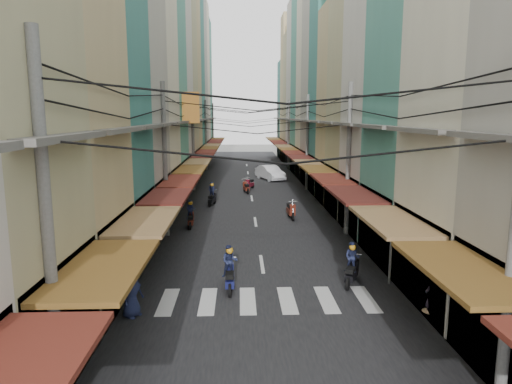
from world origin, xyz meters
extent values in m
plane|color=slate|center=(0.00, 0.00, 0.00)|extent=(160.00, 160.00, 0.00)
cube|color=black|center=(0.00, 20.00, 0.01)|extent=(10.00, 80.00, 0.02)
cube|color=slate|center=(-6.50, 20.00, 0.03)|extent=(3.00, 80.00, 0.06)
cube|color=slate|center=(6.50, 20.00, 0.03)|extent=(3.00, 80.00, 0.06)
cube|color=silver|center=(-3.50, -6.00, 0.03)|extent=(0.55, 2.40, 0.01)
cube|color=silver|center=(-2.10, -6.00, 0.03)|extent=(0.55, 2.40, 0.01)
cube|color=silver|center=(-0.70, -6.00, 0.03)|extent=(0.55, 2.40, 0.01)
cube|color=silver|center=(0.70, -6.00, 0.03)|extent=(0.55, 2.40, 0.01)
cube|color=silver|center=(2.10, -6.00, 0.03)|extent=(0.55, 2.40, 0.01)
cube|color=silver|center=(3.50, -6.00, 0.03)|extent=(0.55, 2.40, 0.01)
cube|color=black|center=(-5.60, -10.98, 1.60)|extent=(1.20, 4.53, 3.20)
cube|color=brown|center=(-4.10, -10.98, 3.00)|extent=(1.80, 4.34, 0.12)
cube|color=#595651|center=(-4.75, -10.98, 6.00)|extent=(0.50, 4.24, 0.15)
cube|color=tan|center=(-8.00, -6.27, 7.90)|extent=(6.00, 4.70, 15.81)
cube|color=black|center=(-5.60, -6.27, 1.60)|extent=(1.20, 4.52, 3.20)
cube|color=olive|center=(-4.10, -6.27, 3.00)|extent=(1.80, 4.33, 0.12)
cube|color=#595651|center=(-4.75, -6.27, 6.00)|extent=(0.50, 4.23, 0.15)
cube|color=#397D77|center=(-8.00, -1.76, 9.62)|extent=(6.00, 4.30, 19.25)
cube|color=black|center=(-5.60, -1.76, 1.60)|extent=(1.20, 4.13, 3.20)
cube|color=#551E18|center=(-4.10, -1.76, 3.00)|extent=(1.80, 3.96, 0.12)
cube|color=#595651|center=(-4.75, -1.76, 6.00)|extent=(0.50, 3.87, 0.15)
cube|color=#AAA69B|center=(-8.00, 2.96, 10.47)|extent=(6.00, 5.14, 20.93)
cube|color=black|center=(-5.60, 2.96, 1.60)|extent=(1.20, 4.94, 3.20)
cube|color=maroon|center=(-4.10, 2.96, 3.00)|extent=(1.80, 4.73, 0.12)
cube|color=#595651|center=(-4.75, 2.96, 6.00)|extent=(0.50, 4.63, 0.15)
cube|color=beige|center=(-8.00, 8.00, 8.72)|extent=(6.00, 4.95, 17.43)
cube|color=black|center=(-5.60, 8.00, 1.60)|extent=(1.20, 4.75, 3.20)
cube|color=brown|center=(-4.10, 8.00, 3.00)|extent=(1.80, 4.56, 0.12)
cube|color=#595651|center=(-4.75, 8.00, 6.00)|extent=(0.50, 4.46, 0.15)
cube|color=#509B8A|center=(-8.00, 12.98, 8.16)|extent=(6.00, 4.99, 16.32)
cube|color=black|center=(-5.60, 12.98, 1.60)|extent=(1.20, 4.80, 3.20)
cube|color=olive|center=(-4.10, 12.98, 3.00)|extent=(1.80, 4.60, 0.12)
cube|color=#595651|center=(-4.75, 12.98, 6.00)|extent=(0.50, 4.50, 0.15)
cube|color=beige|center=(-8.00, 17.80, 11.44)|extent=(6.00, 4.65, 22.87)
cube|color=black|center=(-5.60, 17.80, 1.60)|extent=(1.20, 4.46, 3.20)
cube|color=#551E18|center=(-4.10, 17.80, 3.00)|extent=(1.80, 4.27, 0.12)
cube|color=#595651|center=(-4.75, 17.80, 6.00)|extent=(0.50, 4.18, 0.15)
cube|color=tan|center=(-8.00, 22.57, 10.29)|extent=(6.00, 4.89, 20.58)
cube|color=black|center=(-5.60, 22.57, 1.60)|extent=(1.20, 4.70, 3.20)
cube|color=maroon|center=(-4.10, 22.57, 3.00)|extent=(1.80, 4.50, 0.12)
cube|color=#595651|center=(-4.75, 22.57, 6.00)|extent=(0.50, 4.40, 0.15)
cube|color=tan|center=(-8.00, 27.27, 9.22)|extent=(6.00, 4.52, 18.44)
cube|color=black|center=(-5.60, 27.27, 1.60)|extent=(1.20, 4.34, 3.20)
cube|color=brown|center=(-4.10, 27.27, 3.00)|extent=(1.80, 4.16, 0.12)
cube|color=#595651|center=(-4.75, 27.27, 6.00)|extent=(0.50, 4.07, 0.15)
cube|color=#397D77|center=(-8.00, 32.13, 10.31)|extent=(6.00, 5.20, 20.63)
cube|color=black|center=(-5.60, 32.13, 1.60)|extent=(1.20, 4.99, 3.20)
cube|color=olive|center=(-4.10, 32.13, 3.00)|extent=(1.80, 4.78, 0.12)
cube|color=#595651|center=(-4.75, 32.13, 6.00)|extent=(0.50, 4.68, 0.15)
cube|color=#AAA69B|center=(-8.00, 37.20, 11.85)|extent=(6.00, 4.94, 23.70)
cube|color=black|center=(-5.60, 37.20, 1.60)|extent=(1.20, 4.74, 3.20)
cube|color=#551E18|center=(-4.10, 37.20, 3.00)|extent=(1.80, 4.55, 0.12)
cube|color=#595651|center=(-4.75, 37.20, 6.00)|extent=(0.50, 4.45, 0.15)
cube|color=beige|center=(-8.00, 42.14, 10.56)|extent=(6.00, 4.96, 21.12)
cube|color=black|center=(-5.60, 42.14, 1.60)|extent=(1.20, 4.76, 3.20)
cube|color=maroon|center=(-4.10, 42.14, 3.00)|extent=(1.80, 4.56, 0.12)
cube|color=#595651|center=(-4.75, 42.14, 6.00)|extent=(0.50, 4.46, 0.15)
cube|color=#509B8A|center=(-8.00, 47.14, 9.95)|extent=(6.00, 5.04, 19.90)
cube|color=black|center=(-5.60, 47.14, 1.60)|extent=(1.20, 4.84, 3.20)
cube|color=brown|center=(-4.10, 47.14, 3.00)|extent=(1.80, 4.64, 0.12)
cube|color=#595651|center=(-4.75, 47.14, 6.00)|extent=(0.50, 4.54, 0.15)
cube|color=brown|center=(-4.40, 12.00, 7.00)|extent=(1.20, 0.40, 2.20)
cube|color=brown|center=(4.10, -11.40, 3.00)|extent=(1.80, 4.35, 0.12)
cube|color=#595651|center=(4.75, -11.40, 6.00)|extent=(0.50, 4.25, 0.15)
cube|color=black|center=(5.60, -6.55, 1.60)|extent=(1.20, 4.78, 3.20)
cube|color=olive|center=(4.10, -6.55, 3.00)|extent=(1.80, 4.58, 0.12)
cube|color=#595651|center=(4.75, -6.55, 6.00)|extent=(0.50, 4.48, 0.15)
cube|color=#509B8A|center=(8.00, -1.55, 7.54)|extent=(6.00, 5.03, 15.08)
cube|color=black|center=(5.60, -1.55, 1.60)|extent=(1.20, 4.83, 3.20)
cube|color=#551E18|center=(4.10, -1.55, 3.00)|extent=(1.80, 4.63, 0.12)
cube|color=#595651|center=(4.75, -1.55, 6.00)|extent=(0.50, 4.53, 0.15)
cube|color=beige|center=(8.00, 3.36, 10.83)|extent=(6.00, 4.79, 21.66)
cube|color=black|center=(5.60, 3.36, 1.60)|extent=(1.20, 4.60, 3.20)
cube|color=maroon|center=(4.10, 3.36, 3.00)|extent=(1.80, 4.41, 0.12)
cube|color=#595651|center=(4.75, 3.36, 6.00)|extent=(0.50, 4.31, 0.15)
cube|color=tan|center=(8.00, 8.02, 10.37)|extent=(6.00, 4.52, 20.74)
cube|color=black|center=(5.60, 8.02, 1.60)|extent=(1.20, 4.34, 3.20)
cube|color=brown|center=(4.10, 8.02, 3.00)|extent=(1.80, 4.16, 0.12)
cube|color=#595651|center=(4.75, 8.02, 6.00)|extent=(0.50, 4.07, 0.15)
cube|color=tan|center=(8.00, 12.34, 7.06)|extent=(6.00, 4.12, 14.13)
cube|color=black|center=(5.60, 12.34, 1.60)|extent=(1.20, 3.96, 3.20)
cube|color=olive|center=(4.10, 12.34, 3.00)|extent=(1.80, 3.79, 0.12)
cube|color=#595651|center=(4.75, 12.34, 6.00)|extent=(0.50, 3.71, 0.15)
cube|color=#397D77|center=(8.00, 16.61, 8.84)|extent=(6.00, 4.40, 17.68)
cube|color=black|center=(5.60, 16.61, 1.60)|extent=(1.20, 4.23, 3.20)
cube|color=#551E18|center=(4.10, 16.61, 3.00)|extent=(1.80, 4.05, 0.12)
cube|color=#595651|center=(4.75, 16.61, 6.00)|extent=(0.50, 3.96, 0.15)
cube|color=#AAA69B|center=(8.00, 21.13, 11.30)|extent=(6.00, 4.64, 22.59)
cube|color=black|center=(5.60, 21.13, 1.60)|extent=(1.20, 4.45, 3.20)
cube|color=maroon|center=(4.10, 21.13, 3.00)|extent=(1.80, 4.26, 0.12)
cube|color=#595651|center=(4.75, 21.13, 6.00)|extent=(0.50, 4.17, 0.15)
cube|color=beige|center=(8.00, 25.45, 10.63)|extent=(6.00, 4.00, 21.25)
cube|color=black|center=(5.60, 25.45, 1.60)|extent=(1.20, 3.84, 3.20)
cube|color=brown|center=(4.10, 25.45, 3.00)|extent=(1.80, 3.68, 0.12)
cube|color=#595651|center=(4.75, 25.45, 6.00)|extent=(0.50, 3.60, 0.15)
cube|color=#509B8A|center=(8.00, 29.95, 11.16)|extent=(6.00, 5.01, 22.33)
cube|color=black|center=(5.60, 29.95, 1.60)|extent=(1.20, 4.81, 3.20)
cube|color=olive|center=(4.10, 29.95, 3.00)|extent=(1.80, 4.61, 0.12)
cube|color=#595651|center=(4.75, 29.95, 6.00)|extent=(0.50, 4.51, 0.15)
cube|color=beige|center=(8.00, 34.96, 9.86)|extent=(6.00, 5.00, 19.71)
cube|color=black|center=(5.60, 34.96, 1.60)|extent=(1.20, 4.80, 3.20)
cube|color=#551E18|center=(4.10, 34.96, 3.00)|extent=(1.80, 4.60, 0.12)
cube|color=#595651|center=(4.75, 34.96, 6.00)|extent=(0.50, 4.50, 0.15)
cube|color=tan|center=(8.00, 39.61, 8.43)|extent=(6.00, 4.32, 16.86)
cube|color=black|center=(5.60, 39.61, 1.60)|extent=(1.20, 4.15, 3.20)
cube|color=maroon|center=(4.10, 39.61, 3.00)|extent=(1.80, 3.97, 0.12)
cube|color=#595651|center=(4.75, 39.61, 6.00)|extent=(0.50, 3.89, 0.15)
cube|color=tan|center=(8.00, 43.94, 9.98)|extent=(6.00, 4.33, 19.96)
cube|color=black|center=(5.60, 43.94, 1.60)|extent=(1.20, 4.16, 3.20)
cube|color=brown|center=(4.10, 43.94, 3.00)|extent=(1.80, 3.99, 0.12)
cube|color=#595651|center=(4.75, 43.94, 6.00)|extent=(0.50, 3.90, 0.15)
cube|color=#397D77|center=(8.00, 48.54, 7.17)|extent=(6.00, 4.88, 14.34)
cube|color=black|center=(5.60, 48.54, 1.60)|extent=(1.20, 4.68, 3.20)
cube|color=olive|center=(4.10, 48.54, 3.00)|extent=(1.80, 4.49, 0.12)
cube|color=#595651|center=(4.75, 48.54, 6.00)|extent=(0.50, 4.39, 0.15)
cylinder|color=slate|center=(-4.90, -12.00, 4.10)|extent=(0.26, 0.26, 8.20)
cylinder|color=slate|center=(-4.90, 3.00, 4.10)|extent=(0.26, 0.26, 8.20)
cylinder|color=slate|center=(4.90, 3.00, 4.10)|extent=(0.26, 0.26, 8.20)
cylinder|color=slate|center=(-4.90, 18.00, 4.10)|extent=(0.26, 0.26, 8.20)
cylinder|color=slate|center=(4.90, 18.00, 4.10)|extent=(0.26, 0.26, 8.20)
cylinder|color=slate|center=(-4.90, 33.00, 4.10)|extent=(0.26, 0.26, 8.20)
cylinder|color=slate|center=(4.90, 33.00, 4.10)|extent=(0.26, 0.26, 8.20)
cylinder|color=slate|center=(-4.90, 48.00, 4.10)|extent=(0.26, 0.26, 8.20)
cylinder|color=slate|center=(4.90, 48.00, 4.10)|extent=(0.26, 0.26, 8.20)
imported|color=silver|center=(2.15, 24.37, 0.00)|extent=(5.53, 3.72, 1.82)
imported|color=black|center=(5.80, -1.29, 0.00)|extent=(1.54, 0.82, 1.01)
cylinder|color=black|center=(-1.34, -4.37, 0.25)|extent=(0.10, 0.50, 0.50)
cylinder|color=black|center=(-1.34, -5.63, 0.25)|extent=(0.10, 0.50, 0.50)
cube|color=#151951|center=(-1.34, -5.00, 0.41)|extent=(0.33, 1.11, 0.27)
cube|color=black|center=(-1.34, -5.24, 0.70)|extent=(0.31, 0.53, 0.17)
cube|color=#151951|center=(-1.34, -4.47, 0.63)|extent=(0.29, 0.27, 0.53)
imported|color=#1F2549|center=(-1.34, -5.00, 0.53)|extent=(0.51, 0.36, 1.28)
sphere|color=orange|center=(-1.34, -5.00, 1.50)|extent=(0.27, 0.27, 0.27)
cylinder|color=black|center=(3.33, -3.98, 0.24)|extent=(0.09, 0.49, 0.49)
cylinder|color=black|center=(3.33, -5.19, 0.24)|extent=(0.09, 0.49, 0.49)
cube|color=black|center=(3.33, -4.59, 0.39)|extent=(0.32, 1.08, 0.26)
cube|color=black|center=(3.33, -4.82, 0.67)|extent=(0.30, 0.51, 0.17)
cube|color=black|center=(3.33, -4.07, 0.61)|extent=(0.28, 0.26, 0.51)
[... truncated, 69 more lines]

